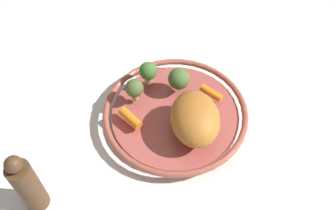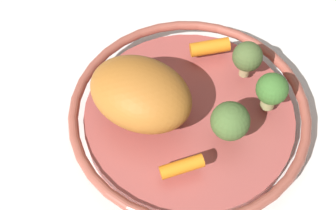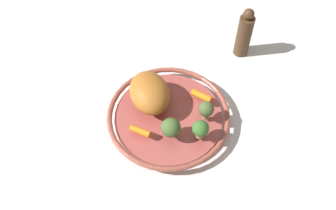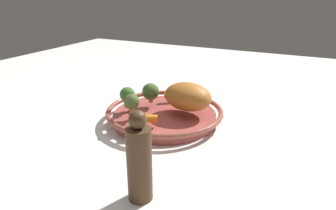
{
  "view_description": "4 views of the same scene",
  "coord_description": "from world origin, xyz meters",
  "px_view_note": "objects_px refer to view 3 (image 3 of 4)",
  "views": [
    {
      "loc": [
        -0.47,
        0.16,
        0.69
      ],
      "look_at": [
        0.01,
        0.02,
        0.06
      ],
      "focal_mm": 39.38,
      "sensor_mm": 36.0,
      "label": 1
    },
    {
      "loc": [
        0.08,
        -0.33,
        0.55
      ],
      "look_at": [
        -0.02,
        -0.03,
        0.08
      ],
      "focal_mm": 49.46,
      "sensor_mm": 36.0,
      "label": 2
    },
    {
      "loc": [
        0.47,
        -0.27,
        0.86
      ],
      "look_at": [
        -0.01,
        0.0,
        0.06
      ],
      "focal_mm": 39.91,
      "sensor_mm": 36.0,
      "label": 3
    },
    {
      "loc": [
        -0.35,
        0.7,
        0.35
      ],
      "look_at": [
        -0.02,
        0.03,
        0.06
      ],
      "focal_mm": 32.48,
      "sensor_mm": 36.0,
      "label": 4
    }
  ],
  "objects_px": {
    "roast_chicken_piece": "(150,93)",
    "broccoli_floret_mid": "(171,128)",
    "broccoli_floret_edge": "(201,129)",
    "serving_bowl": "(169,117)",
    "broccoli_floret_small": "(206,109)",
    "pepper_mill": "(244,34)",
    "baby_carrot_back": "(201,96)",
    "baby_carrot_right": "(140,131)"
  },
  "relations": [
    {
      "from": "roast_chicken_piece",
      "to": "broccoli_floret_mid",
      "type": "bearing_deg",
      "value": -1.33
    },
    {
      "from": "broccoli_floret_mid",
      "to": "broccoli_floret_edge",
      "type": "height_order",
      "value": "same"
    },
    {
      "from": "serving_bowl",
      "to": "broccoli_floret_small",
      "type": "relative_size",
      "value": 5.61
    },
    {
      "from": "roast_chicken_piece",
      "to": "broccoli_floret_edge",
      "type": "bearing_deg",
      "value": 20.28
    },
    {
      "from": "roast_chicken_piece",
      "to": "pepper_mill",
      "type": "distance_m",
      "value": 0.34
    },
    {
      "from": "roast_chicken_piece",
      "to": "broccoli_floret_edge",
      "type": "relative_size",
      "value": 2.35
    },
    {
      "from": "pepper_mill",
      "to": "baby_carrot_back",
      "type": "bearing_deg",
      "value": -62.88
    },
    {
      "from": "baby_carrot_right",
      "to": "broccoli_floret_small",
      "type": "height_order",
      "value": "broccoli_floret_small"
    },
    {
      "from": "baby_carrot_right",
      "to": "pepper_mill",
      "type": "distance_m",
      "value": 0.43
    },
    {
      "from": "serving_bowl",
      "to": "baby_carrot_back",
      "type": "distance_m",
      "value": 0.11
    },
    {
      "from": "serving_bowl",
      "to": "roast_chicken_piece",
      "type": "bearing_deg",
      "value": -158.64
    },
    {
      "from": "roast_chicken_piece",
      "to": "baby_carrot_back",
      "type": "height_order",
      "value": "roast_chicken_piece"
    },
    {
      "from": "roast_chicken_piece",
      "to": "baby_carrot_back",
      "type": "bearing_deg",
      "value": 65.19
    },
    {
      "from": "serving_bowl",
      "to": "broccoli_floret_edge",
      "type": "xyz_separation_m",
      "value": [
        0.1,
        0.03,
        0.05
      ]
    },
    {
      "from": "baby_carrot_right",
      "to": "broccoli_floret_edge",
      "type": "height_order",
      "value": "broccoli_floret_edge"
    },
    {
      "from": "serving_bowl",
      "to": "pepper_mill",
      "type": "bearing_deg",
      "value": 109.42
    },
    {
      "from": "baby_carrot_right",
      "to": "broccoli_floret_mid",
      "type": "relative_size",
      "value": 0.94
    },
    {
      "from": "baby_carrot_right",
      "to": "broccoli_floret_small",
      "type": "xyz_separation_m",
      "value": [
        0.04,
        0.17,
        0.03
      ]
    },
    {
      "from": "serving_bowl",
      "to": "broccoli_floret_small",
      "type": "distance_m",
      "value": 0.11
    },
    {
      "from": "serving_bowl",
      "to": "pepper_mill",
      "type": "xyz_separation_m",
      "value": [
        -0.11,
        0.32,
        0.06
      ]
    },
    {
      "from": "broccoli_floret_mid",
      "to": "broccoli_floret_small",
      "type": "relative_size",
      "value": 1.0
    },
    {
      "from": "roast_chicken_piece",
      "to": "broccoli_floret_mid",
      "type": "distance_m",
      "value": 0.12
    },
    {
      "from": "baby_carrot_back",
      "to": "broccoli_floret_small",
      "type": "relative_size",
      "value": 0.97
    },
    {
      "from": "broccoli_floret_edge",
      "to": "broccoli_floret_mid",
      "type": "bearing_deg",
      "value": -123.17
    },
    {
      "from": "serving_bowl",
      "to": "broccoli_floret_edge",
      "type": "height_order",
      "value": "broccoli_floret_edge"
    },
    {
      "from": "serving_bowl",
      "to": "roast_chicken_piece",
      "type": "xyz_separation_m",
      "value": [
        -0.06,
        -0.02,
        0.06
      ]
    },
    {
      "from": "baby_carrot_back",
      "to": "baby_carrot_right",
      "type": "height_order",
      "value": "baby_carrot_back"
    },
    {
      "from": "broccoli_floret_small",
      "to": "pepper_mill",
      "type": "relative_size",
      "value": 0.34
    },
    {
      "from": "baby_carrot_back",
      "to": "baby_carrot_right",
      "type": "distance_m",
      "value": 0.19
    },
    {
      "from": "roast_chicken_piece",
      "to": "broccoli_floret_edge",
      "type": "height_order",
      "value": "roast_chicken_piece"
    },
    {
      "from": "broccoli_floret_mid",
      "to": "roast_chicken_piece",
      "type": "bearing_deg",
      "value": 178.67
    },
    {
      "from": "broccoli_floret_edge",
      "to": "baby_carrot_back",
      "type": "bearing_deg",
      "value": 145.94
    },
    {
      "from": "roast_chicken_piece",
      "to": "baby_carrot_right",
      "type": "relative_size",
      "value": 2.53
    },
    {
      "from": "broccoli_floret_mid",
      "to": "pepper_mill",
      "type": "distance_m",
      "value": 0.38
    },
    {
      "from": "broccoli_floret_mid",
      "to": "pepper_mill",
      "type": "bearing_deg",
      "value": 116.32
    },
    {
      "from": "broccoli_floret_small",
      "to": "broccoli_floret_edge",
      "type": "relative_size",
      "value": 1.0
    },
    {
      "from": "baby_carrot_right",
      "to": "baby_carrot_back",
      "type": "bearing_deg",
      "value": 95.3
    },
    {
      "from": "pepper_mill",
      "to": "roast_chicken_piece",
      "type": "bearing_deg",
      "value": -81.23
    },
    {
      "from": "baby_carrot_back",
      "to": "broccoli_floret_mid",
      "type": "distance_m",
      "value": 0.14
    },
    {
      "from": "broccoli_floret_small",
      "to": "pepper_mill",
      "type": "xyz_separation_m",
      "value": [
        -0.17,
        0.24,
        0.0
      ]
    },
    {
      "from": "roast_chicken_piece",
      "to": "pepper_mill",
      "type": "xyz_separation_m",
      "value": [
        -0.05,
        0.34,
        0.0
      ]
    },
    {
      "from": "roast_chicken_piece",
      "to": "baby_carrot_right",
      "type": "height_order",
      "value": "roast_chicken_piece"
    }
  ]
}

